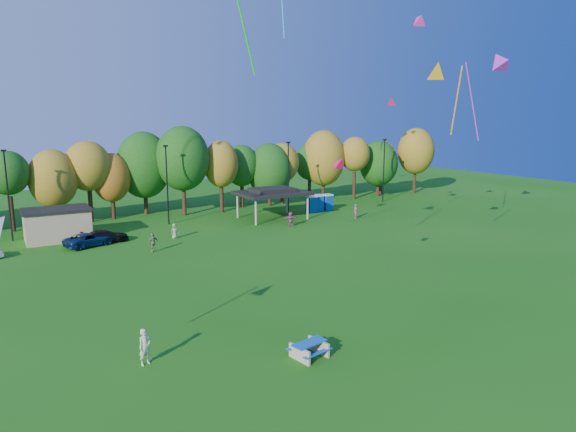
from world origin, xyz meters
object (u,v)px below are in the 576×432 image
picnic_table (309,348)px  car_d (105,236)px  car_c (89,240)px  porta_potties (319,203)px  kite_flyer (145,347)px

picnic_table → car_d: (-4.16, 30.83, 0.17)m
picnic_table → car_d: car_d is taller
car_c → porta_potties: bearing=-100.3°
kite_flyer → car_d: kite_flyer is taller
kite_flyer → car_c: size_ratio=0.40×
car_c → picnic_table: bearing=172.0°
porta_potties → car_c: 29.71m
car_d → picnic_table: bearing=-177.3°
car_c → car_d: 1.77m
car_d → car_c: bearing=107.3°
picnic_table → kite_flyer: bearing=144.8°
porta_potties → car_d: (-27.73, -3.74, -0.45)m
porta_potties → car_c: bearing=-171.5°
picnic_table → car_c: size_ratio=0.46×
kite_flyer → car_c: (1.72, 26.71, -0.29)m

